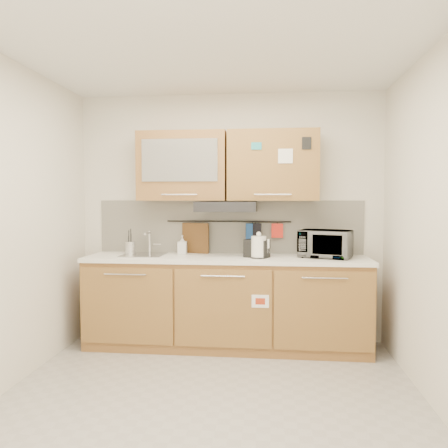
# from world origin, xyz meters

# --- Properties ---
(floor) EXTENTS (3.20, 3.20, 0.00)m
(floor) POSITION_xyz_m (0.00, 0.00, 0.00)
(floor) COLOR #9E9993
(floor) RESTS_ON ground
(ceiling) EXTENTS (3.20, 3.20, 0.00)m
(ceiling) POSITION_xyz_m (0.00, 0.00, 2.60)
(ceiling) COLOR white
(ceiling) RESTS_ON wall_back
(wall_back) EXTENTS (3.20, 0.00, 3.20)m
(wall_back) POSITION_xyz_m (0.00, 1.50, 1.30)
(wall_back) COLOR silver
(wall_back) RESTS_ON ground
(wall_left) EXTENTS (0.00, 3.00, 3.00)m
(wall_left) POSITION_xyz_m (-1.60, 0.00, 1.30)
(wall_left) COLOR silver
(wall_left) RESTS_ON ground
(wall_right) EXTENTS (0.00, 3.00, 3.00)m
(wall_right) POSITION_xyz_m (1.60, 0.00, 1.30)
(wall_right) COLOR silver
(wall_right) RESTS_ON ground
(base_cabinet) EXTENTS (2.80, 0.64, 0.88)m
(base_cabinet) POSITION_xyz_m (0.00, 1.19, 0.41)
(base_cabinet) COLOR #A27839
(base_cabinet) RESTS_ON floor
(countertop) EXTENTS (2.82, 0.62, 0.04)m
(countertop) POSITION_xyz_m (0.00, 1.19, 0.90)
(countertop) COLOR white
(countertop) RESTS_ON base_cabinet
(backsplash) EXTENTS (2.80, 0.02, 0.56)m
(backsplash) POSITION_xyz_m (0.00, 1.49, 1.20)
(backsplash) COLOR silver
(backsplash) RESTS_ON countertop
(upper_cabinets) EXTENTS (1.82, 0.37, 0.70)m
(upper_cabinets) POSITION_xyz_m (-0.00, 1.32, 1.83)
(upper_cabinets) COLOR #A27839
(upper_cabinets) RESTS_ON wall_back
(range_hood) EXTENTS (0.60, 0.46, 0.10)m
(range_hood) POSITION_xyz_m (0.00, 1.25, 1.42)
(range_hood) COLOR black
(range_hood) RESTS_ON upper_cabinets
(sink) EXTENTS (0.42, 0.40, 0.26)m
(sink) POSITION_xyz_m (-0.85, 1.21, 0.92)
(sink) COLOR silver
(sink) RESTS_ON countertop
(utensil_rail) EXTENTS (1.30, 0.02, 0.02)m
(utensil_rail) POSITION_xyz_m (0.00, 1.45, 1.26)
(utensil_rail) COLOR black
(utensil_rail) RESTS_ON backsplash
(utensil_crock) EXTENTS (0.11, 0.11, 0.27)m
(utensil_crock) POSITION_xyz_m (-1.01, 1.27, 0.99)
(utensil_crock) COLOR silver
(utensil_crock) RESTS_ON countertop
(kettle) EXTENTS (0.19, 0.17, 0.26)m
(kettle) POSITION_xyz_m (0.33, 1.12, 1.02)
(kettle) COLOR white
(kettle) RESTS_ON countertop
(toaster) EXTENTS (0.27, 0.22, 0.18)m
(toaster) POSITION_xyz_m (0.31, 1.17, 1.01)
(toaster) COLOR black
(toaster) RESTS_ON countertop
(microwave) EXTENTS (0.57, 0.47, 0.27)m
(microwave) POSITION_xyz_m (0.98, 1.24, 1.05)
(microwave) COLOR #999999
(microwave) RESTS_ON countertop
(soap_bottle) EXTENTS (0.09, 0.09, 0.20)m
(soap_bottle) POSITION_xyz_m (-0.48, 1.35, 1.02)
(soap_bottle) COLOR #999999
(soap_bottle) RESTS_ON countertop
(cutting_board) EXTENTS (0.30, 0.10, 0.37)m
(cutting_board) POSITION_xyz_m (-0.35, 1.44, 1.05)
(cutting_board) COLOR brown
(cutting_board) RESTS_ON utensil_rail
(oven_mitt) EXTENTS (0.14, 0.06, 0.23)m
(oven_mitt) POSITION_xyz_m (0.25, 1.44, 1.13)
(oven_mitt) COLOR #204A93
(oven_mitt) RESTS_ON utensil_rail
(dark_pouch) EXTENTS (0.13, 0.04, 0.20)m
(dark_pouch) POSITION_xyz_m (0.28, 1.44, 1.14)
(dark_pouch) COLOR black
(dark_pouch) RESTS_ON utensil_rail
(pot_holder) EXTENTS (0.12, 0.02, 0.15)m
(pot_holder) POSITION_xyz_m (0.51, 1.44, 1.17)
(pot_holder) COLOR red
(pot_holder) RESTS_ON utensil_rail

